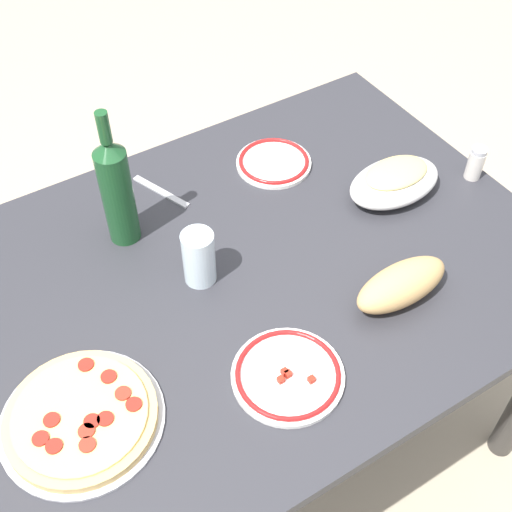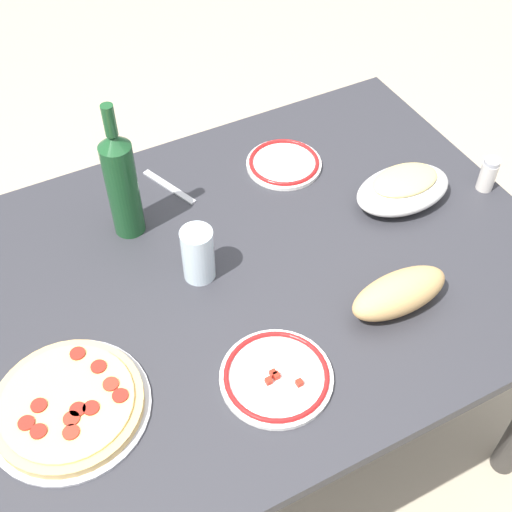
# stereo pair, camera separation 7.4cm
# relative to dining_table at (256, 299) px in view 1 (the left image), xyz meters

# --- Properties ---
(ground_plane) EXTENTS (8.00, 8.00, 0.00)m
(ground_plane) POSITION_rel_dining_table_xyz_m (0.00, 0.00, -0.64)
(ground_plane) COLOR tan
(ground_plane) RESTS_ON ground
(dining_table) EXTENTS (1.30, 0.97, 0.76)m
(dining_table) POSITION_rel_dining_table_xyz_m (0.00, 0.00, 0.00)
(dining_table) COLOR #2D2D33
(dining_table) RESTS_ON ground
(pepperoni_pizza) EXTENTS (0.30, 0.30, 0.03)m
(pepperoni_pizza) POSITION_rel_dining_table_xyz_m (-0.47, -0.15, 0.13)
(pepperoni_pizza) COLOR #B7B7BC
(pepperoni_pizza) RESTS_ON dining_table
(baked_pasta_dish) EXTENTS (0.24, 0.15, 0.08)m
(baked_pasta_dish) POSITION_rel_dining_table_xyz_m (0.40, 0.02, 0.16)
(baked_pasta_dish) COLOR white
(baked_pasta_dish) RESTS_ON dining_table
(wine_bottle) EXTENTS (0.07, 0.07, 0.34)m
(wine_bottle) POSITION_rel_dining_table_xyz_m (-0.20, 0.23, 0.26)
(wine_bottle) COLOR #194723
(wine_bottle) RESTS_ON dining_table
(water_glass) EXTENTS (0.07, 0.07, 0.13)m
(water_glass) POSITION_rel_dining_table_xyz_m (-0.12, 0.03, 0.18)
(water_glass) COLOR silver
(water_glass) RESTS_ON dining_table
(side_plate_near) EXTENTS (0.19, 0.19, 0.02)m
(side_plate_near) POSITION_rel_dining_table_xyz_m (0.22, 0.26, 0.13)
(side_plate_near) COLOR white
(side_plate_near) RESTS_ON dining_table
(side_plate_far) EXTENTS (0.22, 0.22, 0.02)m
(side_plate_far) POSITION_rel_dining_table_xyz_m (-0.10, -0.27, 0.13)
(side_plate_far) COLOR white
(side_plate_far) RESTS_ON dining_table
(bread_loaf) EXTENTS (0.22, 0.09, 0.08)m
(bread_loaf) POSITION_rel_dining_table_xyz_m (0.21, -0.23, 0.16)
(bread_loaf) COLOR tan
(bread_loaf) RESTS_ON dining_table
(spice_shaker) EXTENTS (0.04, 0.04, 0.09)m
(spice_shaker) POSITION_rel_dining_table_xyz_m (0.61, -0.03, 0.16)
(spice_shaker) COLOR silver
(spice_shaker) RESTS_ON dining_table
(fork_left) EXTENTS (0.08, 0.16, 0.00)m
(fork_left) POSITION_rel_dining_table_xyz_m (-0.07, 0.32, 0.12)
(fork_left) COLOR #B7B7BC
(fork_left) RESTS_ON dining_table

